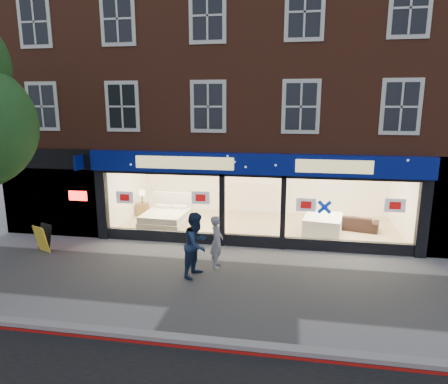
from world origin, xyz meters
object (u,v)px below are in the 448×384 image
(pedestrian_blue, at_px, (196,244))
(mattress_stack, at_px, (323,225))
(display_bed, at_px, (167,218))
(sofa, at_px, (352,222))
(a_board, at_px, (43,238))
(pedestrian_grey, at_px, (217,242))

(pedestrian_blue, bearing_deg, mattress_stack, -24.71)
(display_bed, distance_m, mattress_stack, 6.11)
(mattress_stack, bearing_deg, sofa, 30.84)
(display_bed, distance_m, sofa, 7.33)
(pedestrian_blue, bearing_deg, a_board, 96.71)
(sofa, height_order, a_board, a_board)
(pedestrian_grey, distance_m, pedestrian_blue, 0.87)
(sofa, distance_m, pedestrian_grey, 6.28)
(display_bed, height_order, pedestrian_blue, pedestrian_blue)
(sofa, relative_size, pedestrian_grey, 1.20)
(display_bed, relative_size, mattress_stack, 1.14)
(a_board, xyz_separation_m, pedestrian_blue, (5.57, -1.02, 0.48))
(pedestrian_grey, bearing_deg, display_bed, 34.82)
(display_bed, bearing_deg, pedestrian_blue, -59.40)
(mattress_stack, distance_m, a_board, 9.97)
(mattress_stack, relative_size, sofa, 0.98)
(display_bed, height_order, pedestrian_grey, pedestrian_grey)
(a_board, bearing_deg, sofa, 44.89)
(sofa, height_order, pedestrian_grey, pedestrian_grey)
(mattress_stack, height_order, pedestrian_grey, pedestrian_grey)
(display_bed, xyz_separation_m, mattress_stack, (6.11, 0.08, 0.00))
(mattress_stack, bearing_deg, pedestrian_grey, -133.54)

